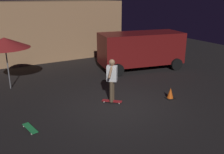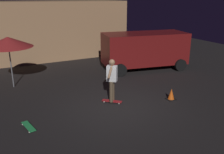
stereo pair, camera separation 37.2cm
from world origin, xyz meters
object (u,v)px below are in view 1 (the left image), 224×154
object	(u,v)px
skateboard_ridden	(112,101)
skateboard_spare	(30,128)
patio_umbrella	(5,43)
traffic_cone	(170,94)
parked_van	(141,48)
skater	(112,77)

from	to	relation	value
skateboard_ridden	skateboard_spare	distance (m)	3.29
patio_umbrella	skateboard_ridden	world-z (taller)	patio_umbrella
patio_umbrella	skateboard_ridden	bearing A→B (deg)	-47.76
patio_umbrella	skateboard_ridden	xyz separation A→B (m)	(3.24, -3.57, -2.02)
patio_umbrella	traffic_cone	bearing A→B (deg)	-38.59
parked_van	skateboard_ridden	distance (m)	5.20
skateboard_spare	skater	xyz separation A→B (m)	(3.24, 0.57, 0.98)
patio_umbrella	skater	xyz separation A→B (m)	(3.24, -3.57, -1.04)
skateboard_spare	parked_van	bearing A→B (deg)	29.53
parked_van	skateboard_ridden	bearing A→B (deg)	-137.93
skateboard_ridden	traffic_cone	xyz separation A→B (m)	(2.25, -0.81, 0.16)
patio_umbrella	traffic_cone	distance (m)	7.27
patio_umbrella	skater	world-z (taller)	patio_umbrella
parked_van	skater	xyz separation A→B (m)	(-3.77, -3.41, -0.12)
patio_umbrella	parked_van	bearing A→B (deg)	-1.33
parked_van	skateboard_ridden	world-z (taller)	parked_van
skater	traffic_cone	size ratio (longest dim) A/B	3.63
parked_van	skateboard_spare	xyz separation A→B (m)	(-7.01, -3.97, -1.11)
skateboard_ridden	traffic_cone	world-z (taller)	traffic_cone
skateboard_spare	skater	world-z (taller)	skater
parked_van	skateboard_spare	world-z (taller)	parked_van
skater	traffic_cone	bearing A→B (deg)	-19.86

